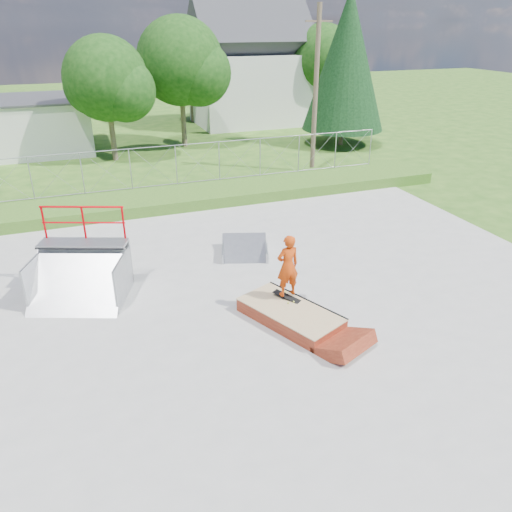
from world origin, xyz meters
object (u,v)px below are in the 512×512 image
Objects in this scene: quarter_pipe at (76,261)px; grind_box at (290,315)px; skater at (288,268)px; flat_bank_ramp at (244,249)px.

grind_box is at bearing -10.31° from quarter_pipe.
grind_box is 1.24m from skater.
quarter_pipe is at bearing 125.04° from grind_box.
skater is at bearing -5.22° from quarter_pipe.
quarter_pipe reaches higher than grind_box.
quarter_pipe is 5.57m from flat_bank_ramp.
quarter_pipe is 1.44× the size of skater.
skater is at bearing -73.44° from flat_bank_ramp.
flat_bank_ramp is (0.23, 4.35, 0.03)m from grind_box.
flat_bank_ramp reaches higher than grind_box.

